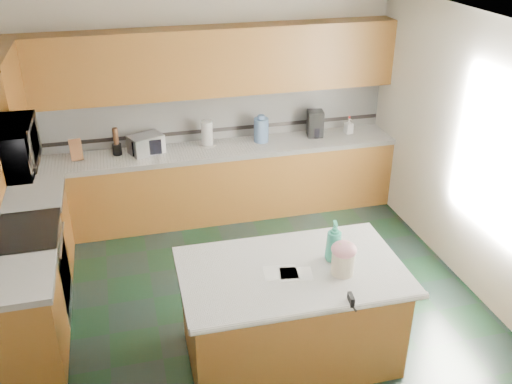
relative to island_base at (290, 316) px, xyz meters
name	(u,v)px	position (x,y,z in m)	size (l,w,h in m)	color
floor	(250,311)	(-0.19, 0.67, -0.43)	(4.60, 4.60, 0.00)	black
ceiling	(248,31)	(-0.19, 0.67, 2.27)	(4.60, 4.60, 0.00)	white
wall_back	(204,106)	(-0.19, 2.99, 0.92)	(4.60, 0.04, 2.70)	silver
wall_front	(355,381)	(-0.19, -1.65, 0.92)	(4.60, 0.04, 2.70)	silver
wall_right	(483,161)	(2.13, 0.67, 0.92)	(0.04, 4.60, 2.70)	silver
back_base_cab	(212,184)	(-0.19, 2.67, 0.00)	(4.60, 0.60, 0.86)	#5E3411
back_countertop	(210,150)	(-0.19, 2.67, 0.46)	(4.60, 0.64, 0.06)	white
back_upper_cab	(205,62)	(-0.19, 2.80, 1.51)	(4.60, 0.33, 0.78)	#5E3411
back_backsplash	(205,116)	(-0.19, 2.96, 0.81)	(4.60, 0.02, 0.63)	silver
back_accent_band	(206,131)	(-0.19, 2.95, 0.61)	(4.60, 0.01, 0.05)	black
left_base_cab_rear	(39,234)	(-2.19, 1.96, 0.00)	(0.60, 0.82, 0.86)	#5E3411
left_counter_rear	(31,195)	(-2.19, 1.96, 0.46)	(0.64, 0.82, 0.06)	white
left_base_cab_front	(24,326)	(-2.19, 0.43, 0.00)	(0.60, 0.72, 0.86)	#5E3411
left_counter_front	(13,281)	(-2.19, 0.43, 0.46)	(0.64, 0.72, 0.06)	white
range_body	(32,275)	(-2.19, 1.17, 0.01)	(0.60, 0.76, 0.88)	#B7B7BC
range_oven_door	(64,274)	(-1.90, 1.17, -0.03)	(0.02, 0.68, 0.55)	black
range_cooktop	(23,233)	(-2.19, 1.17, 0.47)	(0.62, 0.78, 0.04)	black
range_handle	(62,240)	(-1.87, 1.17, 0.35)	(0.02, 0.02, 0.66)	#B7B7BC
microwave	(4,148)	(-2.19, 1.17, 1.30)	(0.73, 0.50, 0.41)	#B7B7BC
island_base	(290,316)	(0.00, 0.00, 0.00)	(1.73, 0.99, 0.86)	#5E3411
island_top	(292,271)	(0.00, 0.00, 0.46)	(1.83, 1.09, 0.06)	white
island_bullnose	(314,313)	(0.00, -0.54, 0.46)	(0.06, 0.06, 1.83)	white
treat_jar	(343,263)	(0.37, -0.16, 0.59)	(0.18, 0.18, 0.19)	beige
treat_jar_lid	(344,250)	(0.37, -0.16, 0.71)	(0.20, 0.20, 0.13)	pink
treat_jar_knob	(344,245)	(0.37, -0.16, 0.76)	(0.02, 0.02, 0.07)	tan
treat_jar_knob_end_l	(340,245)	(0.34, -0.16, 0.76)	(0.04, 0.04, 0.04)	tan
treat_jar_knob_end_r	(348,244)	(0.41, -0.16, 0.76)	(0.04, 0.04, 0.04)	tan
soap_bottle_island	(334,241)	(0.37, 0.04, 0.67)	(0.14, 0.14, 0.36)	teal
paper_sheet_a	(296,274)	(0.01, -0.09, 0.49)	(0.26, 0.19, 0.00)	white
paper_sheet_b	(281,272)	(-0.10, -0.03, 0.49)	(0.27, 0.20, 0.00)	white
clamp_body	(351,301)	(0.30, -0.52, 0.50)	(0.03, 0.11, 0.10)	black
clamp_handle	(354,308)	(0.30, -0.59, 0.48)	(0.02, 0.02, 0.07)	black
knife_block	(76,150)	(-1.74, 2.72, 0.61)	(0.13, 0.11, 0.25)	#472814
utensil_crock	(117,149)	(-1.28, 2.75, 0.56)	(0.11, 0.11, 0.13)	black
utensil_bundle	(116,136)	(-1.28, 2.75, 0.72)	(0.06, 0.06, 0.20)	#472814
toaster_oven	(146,144)	(-0.94, 2.72, 0.60)	(0.38, 0.26, 0.22)	#B7B7BC
toaster_oven_door	(147,148)	(-0.94, 2.60, 0.60)	(0.34, 0.01, 0.18)	black
paper_towel	(207,134)	(-0.20, 2.77, 0.64)	(0.14, 0.14, 0.31)	white
paper_towel_base	(208,145)	(-0.20, 2.77, 0.50)	(0.20, 0.20, 0.01)	#B7B7BC
water_jug	(261,130)	(0.47, 2.73, 0.64)	(0.18, 0.18, 0.30)	#5475A6
water_jug_neck	(261,117)	(0.47, 2.73, 0.81)	(0.09, 0.09, 0.04)	#5475A6
coffee_maker	(315,123)	(1.18, 2.75, 0.65)	(0.19, 0.21, 0.33)	black
coffee_carafe	(316,132)	(1.18, 2.70, 0.56)	(0.13, 0.13, 0.13)	black
soap_bottle_back	(349,126)	(1.63, 2.72, 0.59)	(0.09, 0.09, 0.20)	white
soap_back_cap	(349,117)	(1.63, 2.72, 0.71)	(0.02, 0.02, 0.03)	red
window_light_proxy	(496,155)	(2.10, 0.47, 1.07)	(0.02, 1.40, 1.10)	white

